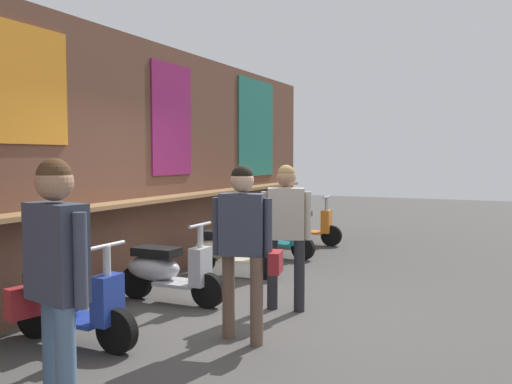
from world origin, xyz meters
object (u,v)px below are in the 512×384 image
Objects in this scene: scooter_orange at (303,225)px; scooter_teal at (272,235)px; shopper_passing at (286,221)px; scooter_silver at (165,270)px; shopper_browsing at (244,235)px; scooter_blue at (67,302)px; scooter_cream at (228,249)px; shopper_with_handbag at (55,267)px.

scooter_teal is at bearing -92.84° from scooter_orange.
scooter_orange is 4.67m from shopper_passing.
shopper_browsing reaches higher than scooter_silver.
scooter_blue is 6.28m from scooter_orange.
shopper_passing is (0.30, -1.42, 0.62)m from scooter_silver.
shopper_passing is at bearing -45.36° from scooter_cream.
scooter_silver and scooter_teal have the same top height.
shopper_with_handbag is at bearing -74.61° from scooter_teal.
scooter_blue is 1.85m from shopper_with_handbag.
shopper_browsing is at bearing -78.13° from scooter_orange.
scooter_silver is 3.19m from scooter_teal.
scooter_blue and scooter_cream have the same top height.
scooter_orange is 5.75m from shopper_browsing.
shopper_browsing is at bearing -65.63° from scooter_teal.
scooter_cream is 0.85× the size of shopper_browsing.
scooter_teal and scooter_orange have the same top height.
scooter_teal is 1.00× the size of scooter_orange.
scooter_blue is 1.75m from shopper_browsing.
shopper_browsing is 1.01× the size of shopper_passing.
scooter_orange is (1.51, 0.00, 0.00)m from scooter_teal.
shopper_browsing is at bearing -62.21° from scooter_cream.
scooter_silver is 0.81× the size of shopper_with_handbag.
scooter_silver is 1.57m from scooter_cream.
scooter_blue is 3.15m from scooter_cream.
scooter_teal is (3.19, -0.00, 0.00)m from scooter_silver.
scooter_cream is at bearing 26.24° from shopper_passing.
scooter_teal is at bearing 86.61° from scooter_cream.
shopper_browsing is (-0.83, -1.45, 0.61)m from scooter_silver.
shopper_with_handbag is (-6.04, -1.16, 0.67)m from scooter_teal.
shopper_passing reaches higher than scooter_silver.
shopper_with_handbag is at bearing -84.10° from scooter_orange.
scooter_teal is at bearing 6.43° from shopper_browsing.
scooter_teal is 4.32m from shopper_browsing.
scooter_silver is 1.00× the size of scooter_cream.
scooter_blue is 0.85× the size of shopper_browsing.
shopper_passing is at bearing -59.38° from scooter_teal.
scooter_blue is at bearing -124.70° from shopper_with_handbag.
shopper_with_handbag is (-2.85, -1.16, 0.67)m from scooter_silver.
scooter_cream is at bearing -92.85° from scooter_orange.
scooter_blue and scooter_silver have the same top height.
shopper_browsing is (2.02, -0.29, -0.06)m from shopper_with_handbag.
shopper_browsing reaches higher than scooter_teal.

